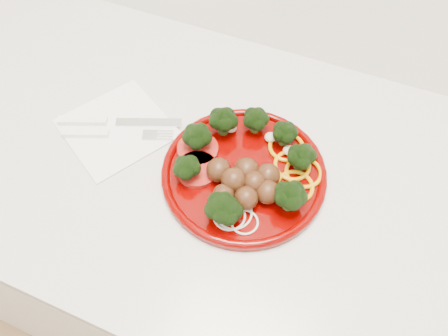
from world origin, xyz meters
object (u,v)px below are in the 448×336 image
at_px(napkin, 117,128).
at_px(knife, 103,121).
at_px(fork, 99,134).
at_px(plate, 245,170).

height_order(napkin, knife, knife).
distance_m(napkin, fork, 0.03).
xyz_separation_m(knife, fork, (0.01, -0.03, -0.00)).
bearing_deg(knife, fork, -97.00).
relative_size(knife, fork, 1.13).
distance_m(knife, fork, 0.03).
bearing_deg(napkin, fork, -124.37).
bearing_deg(plate, napkin, 178.19).
bearing_deg(plate, knife, 178.33).
relative_size(napkin, fork, 0.91).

